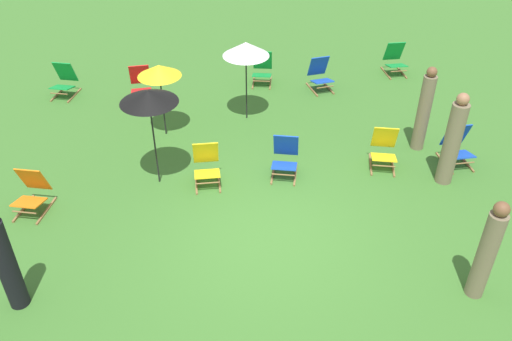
% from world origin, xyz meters
% --- Properties ---
extents(ground_plane, '(40.00, 40.00, 0.00)m').
position_xyz_m(ground_plane, '(0.00, 0.00, 0.00)').
color(ground_plane, '#386B28').
extents(deckchair_0, '(0.67, 0.86, 0.83)m').
position_xyz_m(deckchair_0, '(2.65, 1.73, 0.37)').
color(deckchair_0, olive).
rests_on(deckchair_0, ground).
extents(deckchair_1, '(0.67, 0.86, 0.83)m').
position_xyz_m(deckchair_1, '(0.65, 1.74, 0.37)').
color(deckchair_1, olive).
rests_on(deckchair_1, ground).
extents(deckchair_2, '(0.58, 0.82, 0.83)m').
position_xyz_m(deckchair_2, '(2.25, 5.25, 0.37)').
color(deckchair_2, olive).
rests_on(deckchair_2, ground).
extents(deckchair_3, '(0.50, 0.78, 0.83)m').
position_xyz_m(deckchair_3, '(-0.87, 1.71, 0.37)').
color(deckchair_3, olive).
rests_on(deckchair_3, ground).
extents(deckchair_5, '(0.51, 0.78, 0.83)m').
position_xyz_m(deckchair_5, '(-2.19, 5.42, 0.37)').
color(deckchair_5, olive).
rests_on(deckchair_5, ground).
extents(deckchair_6, '(0.48, 0.76, 0.83)m').
position_xyz_m(deckchair_6, '(4.14, 1.60, 0.37)').
color(deckchair_6, olive).
rests_on(deckchair_6, ground).
extents(deckchair_8, '(0.69, 0.87, 0.83)m').
position_xyz_m(deckchair_8, '(-4.06, 5.87, 0.37)').
color(deckchair_8, olive).
rests_on(deckchair_8, ground).
extents(deckchair_9, '(0.63, 0.85, 0.83)m').
position_xyz_m(deckchair_9, '(0.87, 5.81, 0.37)').
color(deckchair_9, olive).
rests_on(deckchair_9, ground).
extents(deckchair_10, '(0.49, 0.77, 0.83)m').
position_xyz_m(deckchair_10, '(4.46, 5.86, 0.37)').
color(deckchair_10, olive).
rests_on(deckchair_10, ground).
extents(deckchair_11, '(0.68, 0.87, 0.83)m').
position_xyz_m(deckchair_11, '(-4.00, 1.33, 0.37)').
color(deckchair_11, olive).
rests_on(deckchair_11, ground).
extents(umbrella_0, '(0.91, 0.91, 1.63)m').
position_xyz_m(umbrella_0, '(-1.64, 3.59, 1.50)').
color(umbrella_0, black).
rests_on(umbrella_0, ground).
extents(umbrella_1, '(1.01, 1.01, 1.84)m').
position_xyz_m(umbrella_1, '(0.22, 4.02, 1.68)').
color(umbrella_1, black).
rests_on(umbrella_1, ground).
extents(umbrella_2, '(1.04, 1.04, 1.95)m').
position_xyz_m(umbrella_2, '(-1.80, 1.82, 1.83)').
color(umbrella_2, black).
rests_on(umbrella_2, ground).
extents(person_0, '(0.44, 0.44, 1.88)m').
position_xyz_m(person_0, '(3.64, 1.01, 0.90)').
color(person_0, '#72664C').
rests_on(person_0, ground).
extents(person_1, '(0.38, 0.38, 1.73)m').
position_xyz_m(person_1, '(2.85, -1.74, 0.84)').
color(person_1, '#72664C').
rests_on(person_1, ground).
extents(person_2, '(0.31, 0.31, 1.84)m').
position_xyz_m(person_2, '(3.61, 2.23, 0.88)').
color(person_2, '#72664C').
rests_on(person_2, ground).
extents(person_3, '(0.29, 0.29, 1.77)m').
position_xyz_m(person_3, '(-3.84, -0.91, 0.85)').
color(person_3, black).
rests_on(person_3, ground).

